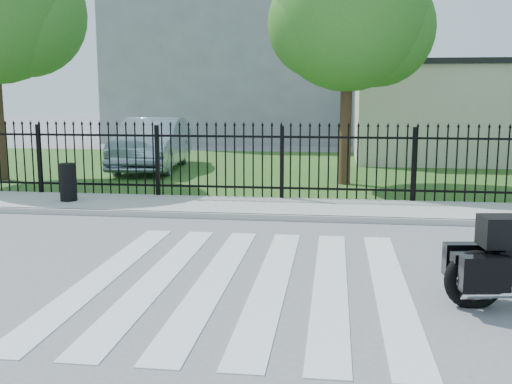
# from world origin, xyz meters

# --- Properties ---
(ground) EXTENTS (120.00, 120.00, 0.00)m
(ground) POSITION_xyz_m (0.00, 0.00, 0.00)
(ground) COLOR slate
(ground) RESTS_ON ground
(crosswalk) EXTENTS (5.00, 5.50, 0.01)m
(crosswalk) POSITION_xyz_m (0.00, 0.00, 0.01)
(crosswalk) COLOR silver
(crosswalk) RESTS_ON ground
(sidewalk) EXTENTS (40.00, 2.00, 0.12)m
(sidewalk) POSITION_xyz_m (0.00, 5.00, 0.06)
(sidewalk) COLOR #ADAAA3
(sidewalk) RESTS_ON ground
(curb) EXTENTS (40.00, 0.12, 0.12)m
(curb) POSITION_xyz_m (0.00, 4.00, 0.06)
(curb) COLOR #ADAAA3
(curb) RESTS_ON ground
(grass_strip) EXTENTS (40.00, 12.00, 0.02)m
(grass_strip) POSITION_xyz_m (0.00, 12.00, 0.01)
(grass_strip) COLOR #2C541C
(grass_strip) RESTS_ON ground
(iron_fence) EXTENTS (26.00, 0.04, 1.80)m
(iron_fence) POSITION_xyz_m (0.00, 6.00, 0.90)
(iron_fence) COLOR black
(iron_fence) RESTS_ON ground
(tree_mid) EXTENTS (4.20, 4.20, 6.78)m
(tree_mid) POSITION_xyz_m (1.50, 9.00, 4.67)
(tree_mid) COLOR #382316
(tree_mid) RESTS_ON ground
(building_low) EXTENTS (10.00, 6.00, 3.50)m
(building_low) POSITION_xyz_m (7.00, 16.00, 1.75)
(building_low) COLOR beige
(building_low) RESTS_ON ground
(building_low_roof) EXTENTS (10.20, 6.20, 0.20)m
(building_low_roof) POSITION_xyz_m (7.00, 16.00, 3.60)
(building_low_roof) COLOR black
(building_low_roof) RESTS_ON building_low
(building_tall) EXTENTS (15.00, 10.00, 12.00)m
(building_tall) POSITION_xyz_m (-3.00, 26.00, 6.00)
(building_tall) COLOR #919399
(building_tall) RESTS_ON ground
(parked_car) EXTENTS (2.24, 5.32, 1.71)m
(parked_car) POSITION_xyz_m (-4.81, 11.37, 0.87)
(parked_car) COLOR #90A0B5
(parked_car) RESTS_ON grass_strip
(litter_bin) EXTENTS (0.39, 0.39, 0.86)m
(litter_bin) POSITION_xyz_m (-4.80, 4.96, 0.55)
(litter_bin) COLOR black
(litter_bin) RESTS_ON sidewalk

